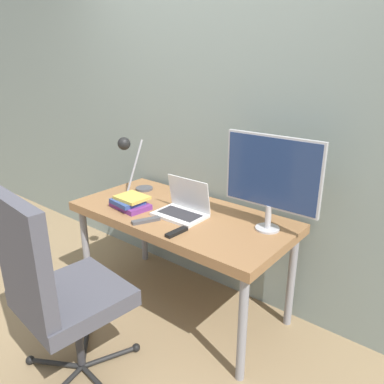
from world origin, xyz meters
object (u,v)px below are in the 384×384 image
office_chair (54,286)px  monitor (272,176)px  desk_lamp (130,157)px  laptop (183,208)px  book_stack (130,203)px

office_chair → monitor: bearing=59.1°
monitor → desk_lamp: monitor is taller
desk_lamp → office_chair: desk_lamp is taller
laptop → desk_lamp: (-0.55, 0.06, 0.23)m
laptop → monitor: bearing=16.2°
desk_lamp → book_stack: (0.20, -0.20, -0.24)m
laptop → book_stack: size_ratio=1.16×
laptop → desk_lamp: 0.60m
laptop → desk_lamp: size_ratio=0.75×
book_stack → laptop: bearing=20.8°
monitor → desk_lamp: size_ratio=1.34×
laptop → office_chair: (-0.09, -0.88, -0.17)m
monitor → office_chair: monitor is taller
office_chair → laptop: bearing=84.0°
monitor → book_stack: monitor is taller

